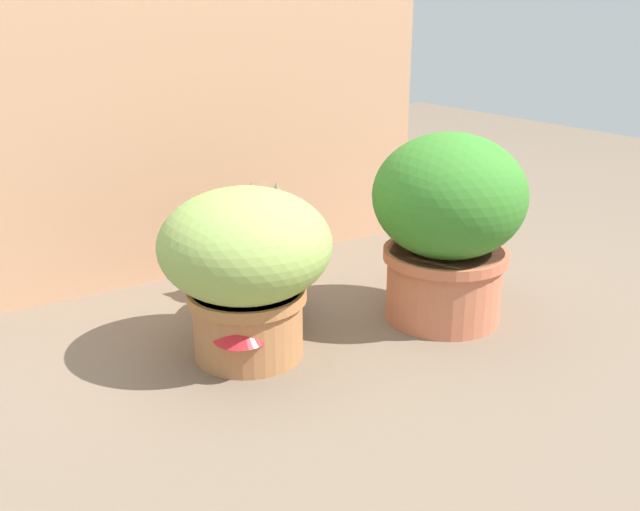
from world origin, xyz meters
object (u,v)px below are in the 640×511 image
object	(u,v)px
grass_planter	(246,263)
leafy_planter	(448,221)
cat	(261,267)
mushroom_ornament_red	(241,332)

from	to	relation	value
grass_planter	leafy_planter	world-z (taller)	leafy_planter
leafy_planter	grass_planter	bearing A→B (deg)	169.70
grass_planter	cat	size ratio (longest dim) A/B	1.13
leafy_planter	mushroom_ornament_red	bearing A→B (deg)	177.83
leafy_planter	mushroom_ornament_red	world-z (taller)	leafy_planter
cat	mushroom_ornament_red	bearing A→B (deg)	-126.81
mushroom_ornament_red	grass_planter	bearing A→B (deg)	52.54
grass_planter	leafy_planter	xyz separation A→B (m)	(0.48, -0.09, 0.03)
grass_planter	mushroom_ornament_red	world-z (taller)	grass_planter
leafy_planter	cat	world-z (taller)	leafy_planter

